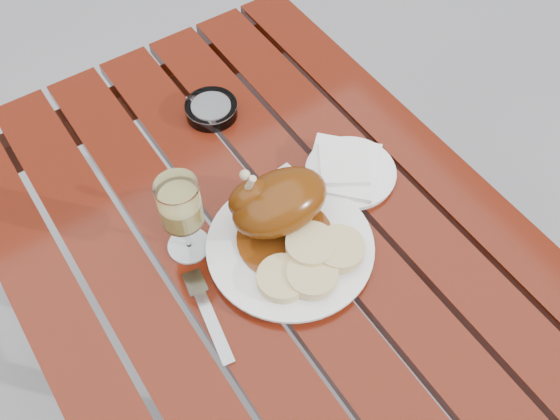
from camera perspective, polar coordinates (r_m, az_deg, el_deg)
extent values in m
plane|color=slate|center=(1.72, 0.00, -17.23)|extent=(60.00, 60.00, 0.00)
cube|color=#64190C|center=(1.37, 0.00, -12.44)|extent=(0.80, 1.20, 0.75)
cylinder|color=white|center=(1.04, 0.94, -3.43)|extent=(0.33, 0.33, 0.02)
cylinder|color=#632C0B|center=(1.03, 0.48, -2.53)|extent=(0.16, 0.16, 0.00)
ellipsoid|color=#6B3608|center=(1.02, 0.00, 0.72)|extent=(0.17, 0.11, 0.09)
ellipsoid|color=#6B3608|center=(1.01, -2.68, 1.05)|extent=(0.08, 0.06, 0.07)
cylinder|color=#C6B28C|center=(0.99, -3.12, 1.77)|extent=(0.02, 0.04, 0.09)
cylinder|color=#DBC085|center=(0.98, 0.23, -6.26)|extent=(0.08, 0.08, 0.02)
cylinder|color=#DBC085|center=(0.98, 2.96, -5.91)|extent=(0.08, 0.08, 0.02)
cylinder|color=#DBC085|center=(1.01, 5.45, -3.52)|extent=(0.08, 0.08, 0.02)
cylinder|color=#DBC085|center=(1.00, 2.83, -3.19)|extent=(0.08, 0.08, 0.02)
cylinder|color=#C7B85A|center=(0.99, -8.87, -0.74)|extent=(0.09, 0.09, 0.17)
cylinder|color=white|center=(1.14, 6.46, 3.40)|extent=(0.21, 0.21, 0.01)
cube|color=white|center=(1.13, 5.80, 3.90)|extent=(0.18, 0.18, 0.01)
cylinder|color=#B2B7BC|center=(1.23, -6.30, 9.14)|extent=(0.13, 0.13, 0.03)
cube|color=gray|center=(0.99, -6.35, -9.94)|extent=(0.05, 0.16, 0.01)
cube|color=gray|center=(1.09, 4.44, 0.18)|extent=(0.04, 0.18, 0.01)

